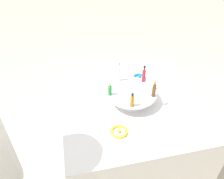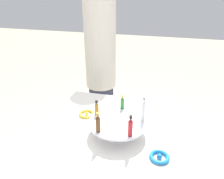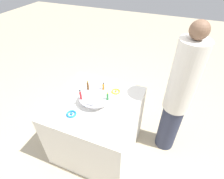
{
  "view_description": "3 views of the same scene",
  "coord_description": "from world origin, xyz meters",
  "px_view_note": "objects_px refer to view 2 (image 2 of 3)",
  "views": [
    {
      "loc": [
        -0.35,
        -1.01,
        1.66
      ],
      "look_at": [
        -0.14,
        -0.06,
        0.91
      ],
      "focal_mm": 35.0,
      "sensor_mm": 36.0,
      "label": 1
    },
    {
      "loc": [
        0.96,
        0.22,
        1.5
      ],
      "look_at": [
        -0.19,
        -0.08,
        0.92
      ],
      "focal_mm": 35.0,
      "sensor_mm": 36.0,
      "label": 2
    },
    {
      "loc": [
        -0.65,
        1.15,
        1.98
      ],
      "look_at": [
        -0.16,
        -0.07,
        0.91
      ],
      "focal_mm": 28.0,
      "sensor_mm": 36.0,
      "label": 3
    }
  ],
  "objects_px": {
    "bottle_brown": "(98,123)",
    "bottle_clear": "(143,110)",
    "person_figure": "(101,71)",
    "ribbon_bow_blue": "(159,157)",
    "display_stand": "(118,125)",
    "bottle_amber": "(97,108)",
    "ribbon_bow_gold": "(87,114)",
    "bottle_red": "(130,127)",
    "bottle_green": "(122,103)"
  },
  "relations": [
    {
      "from": "bottle_brown",
      "to": "bottle_clear",
      "type": "height_order",
      "value": "bottle_clear"
    },
    {
      "from": "ribbon_bow_blue",
      "to": "ribbon_bow_gold",
      "type": "distance_m",
      "value": 0.54
    },
    {
      "from": "person_figure",
      "to": "bottle_clear",
      "type": "bearing_deg",
      "value": 9.07
    },
    {
      "from": "bottle_brown",
      "to": "ribbon_bow_gold",
      "type": "height_order",
      "value": "bottle_brown"
    },
    {
      "from": "bottle_red",
      "to": "ribbon_bow_gold",
      "type": "xyz_separation_m",
      "value": [
        -0.24,
        -0.32,
        -0.13
      ]
    },
    {
      "from": "bottle_clear",
      "to": "ribbon_bow_gold",
      "type": "bearing_deg",
      "value": -103.63
    },
    {
      "from": "bottle_red",
      "to": "bottle_amber",
      "type": "xyz_separation_m",
      "value": [
        -0.14,
        -0.22,
        -0.01
      ]
    },
    {
      "from": "display_stand",
      "to": "ribbon_bow_gold",
      "type": "distance_m",
      "value": 0.28
    },
    {
      "from": "bottle_brown",
      "to": "person_figure",
      "type": "xyz_separation_m",
      "value": [
        -0.89,
        -0.26,
        -0.09
      ]
    },
    {
      "from": "display_stand",
      "to": "ribbon_bow_gold",
      "type": "xyz_separation_m",
      "value": [
        -0.14,
        -0.24,
        -0.05
      ]
    },
    {
      "from": "bottle_amber",
      "to": "ribbon_bow_blue",
      "type": "height_order",
      "value": "bottle_amber"
    },
    {
      "from": "ribbon_bow_blue",
      "to": "person_figure",
      "type": "relative_size",
      "value": 0.06
    },
    {
      "from": "display_stand",
      "to": "bottle_amber",
      "type": "xyz_separation_m",
      "value": [
        -0.04,
        -0.13,
        0.06
      ]
    },
    {
      "from": "bottle_clear",
      "to": "bottle_brown",
      "type": "bearing_deg",
      "value": -51.44
    },
    {
      "from": "display_stand",
      "to": "person_figure",
      "type": "relative_size",
      "value": 0.2
    },
    {
      "from": "display_stand",
      "to": "person_figure",
      "type": "bearing_deg",
      "value": -156.46
    },
    {
      "from": "bottle_clear",
      "to": "bottle_green",
      "type": "relative_size",
      "value": 1.62
    },
    {
      "from": "bottle_amber",
      "to": "ribbon_bow_blue",
      "type": "xyz_separation_m",
      "value": [
        0.17,
        0.37,
        -0.11
      ]
    },
    {
      "from": "ribbon_bow_gold",
      "to": "bottle_green",
      "type": "bearing_deg",
      "value": 90.08
    },
    {
      "from": "display_stand",
      "to": "bottle_brown",
      "type": "height_order",
      "value": "bottle_brown"
    },
    {
      "from": "bottle_brown",
      "to": "ribbon_bow_blue",
      "type": "bearing_deg",
      "value": 85.93
    },
    {
      "from": "bottle_clear",
      "to": "ribbon_bow_gold",
      "type": "height_order",
      "value": "bottle_clear"
    },
    {
      "from": "bottle_brown",
      "to": "person_figure",
      "type": "distance_m",
      "value": 0.93
    },
    {
      "from": "bottle_brown",
      "to": "bottle_clear",
      "type": "relative_size",
      "value": 0.79
    },
    {
      "from": "display_stand",
      "to": "bottle_red",
      "type": "distance_m",
      "value": 0.16
    },
    {
      "from": "bottle_clear",
      "to": "person_figure",
      "type": "distance_m",
      "value": 0.87
    },
    {
      "from": "bottle_clear",
      "to": "ribbon_bow_blue",
      "type": "relative_size",
      "value": 1.42
    },
    {
      "from": "bottle_green",
      "to": "bottle_amber",
      "type": "bearing_deg",
      "value": -51.44
    },
    {
      "from": "display_stand",
      "to": "bottle_brown",
      "type": "distance_m",
      "value": 0.16
    },
    {
      "from": "bottle_red",
      "to": "bottle_amber",
      "type": "distance_m",
      "value": 0.26
    },
    {
      "from": "bottle_brown",
      "to": "bottle_green",
      "type": "relative_size",
      "value": 1.28
    },
    {
      "from": "bottle_brown",
      "to": "bottle_amber",
      "type": "distance_m",
      "value": 0.16
    },
    {
      "from": "display_stand",
      "to": "bottle_brown",
      "type": "relative_size",
      "value": 2.89
    },
    {
      "from": "bottle_green",
      "to": "ribbon_bow_blue",
      "type": "height_order",
      "value": "bottle_green"
    },
    {
      "from": "display_stand",
      "to": "person_figure",
      "type": "distance_m",
      "value": 0.85
    },
    {
      "from": "bottle_brown",
      "to": "bottle_clear",
      "type": "distance_m",
      "value": 0.26
    },
    {
      "from": "bottle_clear",
      "to": "bottle_green",
      "type": "bearing_deg",
      "value": -123.44
    },
    {
      "from": "bottle_red",
      "to": "person_figure",
      "type": "distance_m",
      "value": 0.98
    },
    {
      "from": "bottle_amber",
      "to": "person_figure",
      "type": "relative_size",
      "value": 0.06
    },
    {
      "from": "ribbon_bow_blue",
      "to": "ribbon_bow_gold",
      "type": "height_order",
      "value": "ribbon_bow_blue"
    },
    {
      "from": "bottle_clear",
      "to": "ribbon_bow_blue",
      "type": "distance_m",
      "value": 0.25
    },
    {
      "from": "display_stand",
      "to": "bottle_brown",
      "type": "xyz_separation_m",
      "value": [
        0.11,
        -0.08,
        0.07
      ]
    },
    {
      "from": "bottle_green",
      "to": "bottle_amber",
      "type": "xyz_separation_m",
      "value": [
        0.1,
        -0.13,
        0.0
      ]
    },
    {
      "from": "person_figure",
      "to": "bottle_green",
      "type": "bearing_deg",
      "value": 3.89
    },
    {
      "from": "person_figure",
      "to": "ribbon_bow_blue",
      "type": "bearing_deg",
      "value": 8.62
    },
    {
      "from": "bottle_amber",
      "to": "ribbon_bow_blue",
      "type": "relative_size",
      "value": 0.89
    },
    {
      "from": "ribbon_bow_gold",
      "to": "display_stand",
      "type": "bearing_deg",
      "value": 59.99
    },
    {
      "from": "bottle_brown",
      "to": "person_figure",
      "type": "bearing_deg",
      "value": -163.54
    },
    {
      "from": "display_stand",
      "to": "bottle_amber",
      "type": "distance_m",
      "value": 0.15
    },
    {
      "from": "display_stand",
      "to": "ribbon_bow_blue",
      "type": "distance_m",
      "value": 0.28
    }
  ]
}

